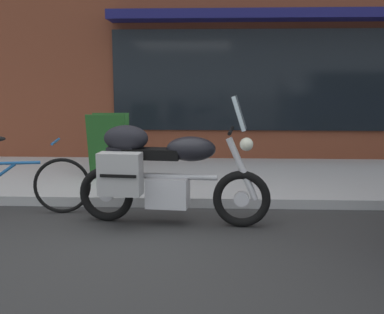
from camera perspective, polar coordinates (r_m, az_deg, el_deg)
name	(u,v)px	position (r m, az deg, el deg)	size (l,w,h in m)	color
ground_plane	(131,245)	(4.31, -7.80, -11.09)	(80.00, 80.00, 0.00)	#303030
touring_motorcycle	(159,170)	(4.75, -4.19, -1.66)	(2.08, 0.62, 1.38)	black
parked_bicycle	(15,184)	(5.52, -21.59, -3.22)	(1.66, 0.49, 0.92)	black
sandwich_board_sign	(109,146)	(6.63, -10.57, 1.38)	(0.55, 0.42, 0.94)	#1E511E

